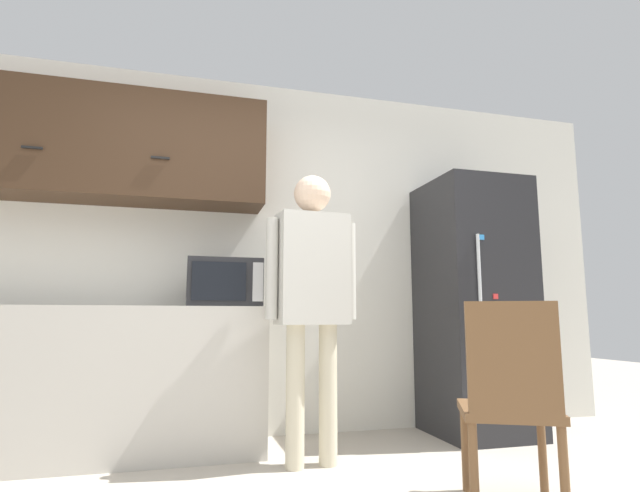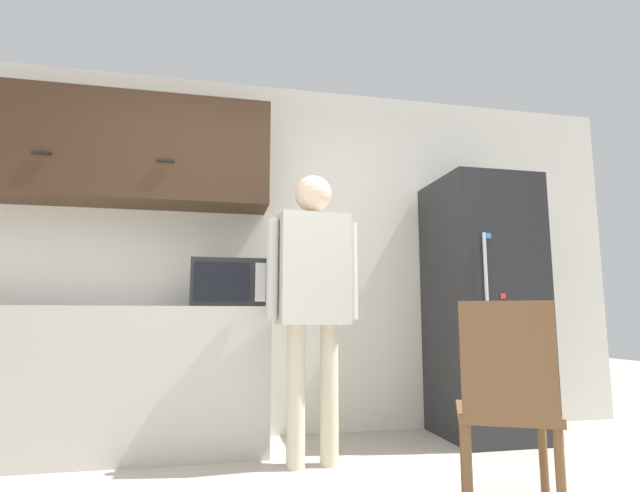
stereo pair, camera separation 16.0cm
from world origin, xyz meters
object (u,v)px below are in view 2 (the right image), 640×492
at_px(microwave, 228,284).
at_px(chair, 507,397).
at_px(refrigerator, 483,305).
at_px(person, 313,283).

bearing_deg(microwave, chair, -48.27).
height_order(microwave, refrigerator, refrigerator).
height_order(microwave, person, person).
distance_m(person, refrigerator, 1.46).
bearing_deg(person, refrigerator, 12.78).
bearing_deg(refrigerator, microwave, -179.71).
distance_m(microwave, chair, 1.89).
bearing_deg(person, chair, -57.38).
distance_m(microwave, refrigerator, 1.89).
relative_size(person, refrigerator, 0.92).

